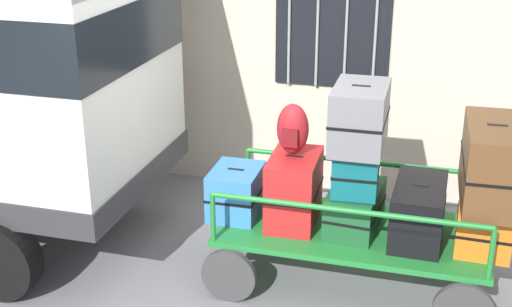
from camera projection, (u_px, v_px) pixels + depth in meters
name	position (u px, v px, depth m)	size (l,w,h in m)	color
ground_plane	(245.00, 290.00, 6.04)	(40.00, 40.00, 0.00)	slate
luggage_cart	(353.00, 239.00, 6.03)	(2.36, 1.20, 0.52)	#1E722D
cart_railing	(356.00, 191.00, 5.85)	(2.23, 1.06, 0.44)	#1E722D
suitcase_left_bottom	(236.00, 192.00, 6.18)	(0.43, 0.55, 0.43)	#3372C6
suitcase_midleft_bottom	(294.00, 190.00, 6.00)	(0.44, 0.66, 0.62)	#B21E1E
suitcase_center_bottom	(355.00, 208.00, 5.95)	(0.46, 0.73, 0.37)	#194C28
suitcase_center_middle	(356.00, 170.00, 5.75)	(0.40, 0.49, 0.38)	#0F5960
suitcase_center_top	(360.00, 117.00, 5.60)	(0.44, 0.68, 0.52)	slate
suitcase_midright_bottom	(418.00, 211.00, 5.78)	(0.43, 0.80, 0.48)	black
suitcase_right_bottom	(484.00, 222.00, 5.67)	(0.45, 0.68, 0.40)	orange
suitcase_right_middle	(492.00, 163.00, 5.46)	(0.48, 0.93, 0.64)	brown
backpack	(293.00, 129.00, 5.85)	(0.27, 0.22, 0.44)	maroon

